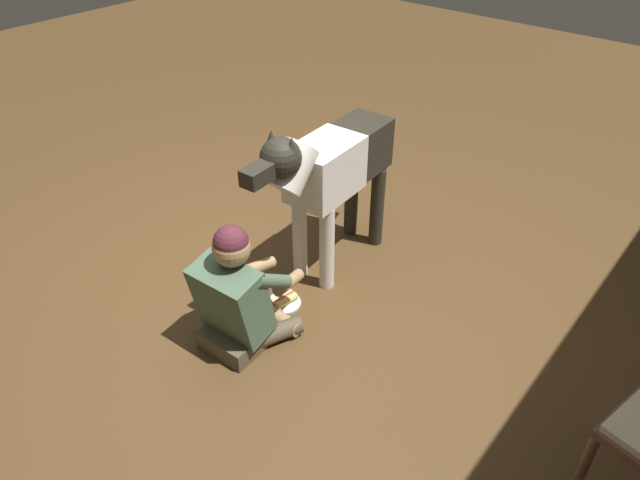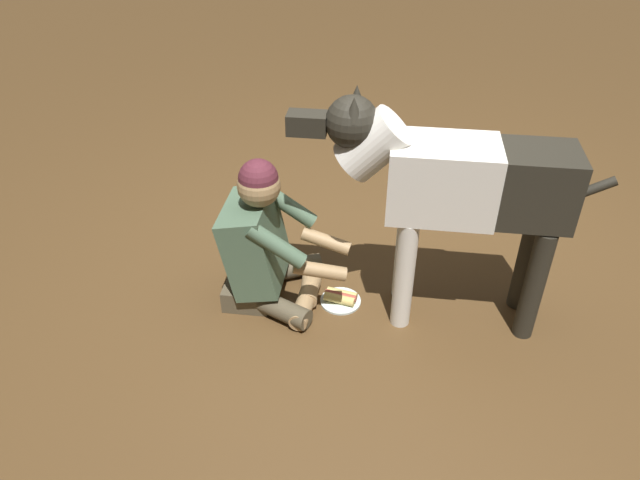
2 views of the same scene
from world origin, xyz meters
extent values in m
plane|color=#4D351C|center=(0.00, 0.00, 0.00)|extent=(13.98, 13.98, 0.00)
cube|color=brown|center=(0.58, 0.40, 0.06)|extent=(0.26, 0.35, 0.12)
cylinder|color=brown|center=(0.43, 0.23, 0.07)|extent=(0.40, 0.29, 0.11)
cylinder|color=#9E7D53|center=(0.28, 0.30, 0.06)|extent=(0.14, 0.37, 0.09)
cylinder|color=brown|center=(0.41, 0.54, 0.07)|extent=(0.41, 0.25, 0.11)
cylinder|color=#9E7D53|center=(0.27, 0.46, 0.06)|extent=(0.10, 0.36, 0.09)
cube|color=#465F48|center=(0.54, 0.40, 0.35)|extent=(0.32, 0.42, 0.48)
cylinder|color=#465F48|center=(0.40, 0.21, 0.47)|extent=(0.30, 0.10, 0.24)
cylinder|color=#9E7D53|center=(0.20, 0.25, 0.30)|extent=(0.27, 0.09, 0.12)
cylinder|color=#465F48|center=(0.38, 0.56, 0.47)|extent=(0.30, 0.10, 0.24)
cylinder|color=#9E7D53|center=(0.18, 0.50, 0.30)|extent=(0.28, 0.13, 0.12)
sphere|color=#9E7D53|center=(0.50, 0.39, 0.68)|extent=(0.21, 0.21, 0.21)
sphere|color=#51202A|center=(0.50, 0.39, 0.72)|extent=(0.19, 0.19, 0.19)
cylinder|color=silver|center=(-0.22, 0.46, 0.30)|extent=(0.10, 0.10, 0.61)
cylinder|color=silver|center=(-0.21, 0.24, 0.30)|extent=(0.10, 0.10, 0.61)
cylinder|color=black|center=(-0.83, 0.42, 0.30)|extent=(0.10, 0.10, 0.61)
cylinder|color=black|center=(-0.82, 0.20, 0.30)|extent=(0.10, 0.10, 0.61)
cube|color=silver|center=(-0.35, 0.34, 0.78)|extent=(0.50, 0.34, 0.35)
cube|color=black|center=(-0.71, 0.32, 0.78)|extent=(0.44, 0.32, 0.33)
cylinder|color=silver|center=(-0.03, 0.36, 0.93)|extent=(0.36, 0.24, 0.35)
sphere|color=black|center=(0.07, 0.37, 1.03)|extent=(0.23, 0.23, 0.23)
cube|color=black|center=(0.26, 0.38, 1.02)|extent=(0.18, 0.12, 0.09)
cone|color=black|center=(0.05, 0.44, 1.12)|extent=(0.09, 0.09, 0.11)
cone|color=black|center=(0.06, 0.30, 1.12)|extent=(0.09, 0.09, 0.11)
cylinder|color=black|center=(-0.94, 0.30, 0.75)|extent=(0.31, 0.06, 0.20)
cylinder|color=silver|center=(0.10, 0.37, 0.01)|extent=(0.22, 0.22, 0.01)
cylinder|color=#D2B965|center=(0.09, 0.35, 0.04)|extent=(0.17, 0.07, 0.05)
cylinder|color=#D2B965|center=(0.10, 0.39, 0.04)|extent=(0.17, 0.07, 0.05)
cylinder|color=#A44536|center=(0.10, 0.37, 0.04)|extent=(0.17, 0.06, 0.04)
camera|label=1|loc=(2.12, 2.36, 2.52)|focal=32.92mm
camera|label=2|loc=(-0.27, 2.74, 2.10)|focal=33.34mm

